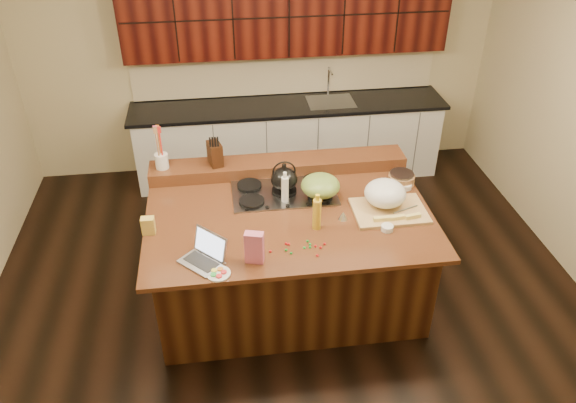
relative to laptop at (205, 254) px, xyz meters
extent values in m
cube|color=black|center=(0.70, 0.53, -0.98)|extent=(5.50, 5.00, 0.01)
cube|color=tan|center=(0.70, 3.04, 0.37)|extent=(5.50, 0.01, 2.70)
cube|color=black|center=(0.70, 0.53, -0.54)|extent=(2.22, 1.42, 0.88)
cube|color=black|center=(0.70, 0.53, -0.08)|extent=(2.40, 1.60, 0.04)
cube|color=black|center=(0.70, 1.23, 0.00)|extent=(2.40, 0.30, 0.12)
cube|color=gray|center=(0.70, 0.83, -0.05)|extent=(0.92, 0.52, 0.02)
cylinder|color=black|center=(0.40, 0.96, -0.03)|extent=(0.22, 0.22, 0.03)
cylinder|color=black|center=(1.00, 0.96, -0.03)|extent=(0.22, 0.22, 0.03)
cylinder|color=black|center=(0.40, 0.70, -0.03)|extent=(0.22, 0.22, 0.03)
cylinder|color=black|center=(1.00, 0.70, -0.03)|extent=(0.22, 0.22, 0.03)
cylinder|color=black|center=(0.70, 0.83, -0.03)|extent=(0.22, 0.22, 0.03)
cube|color=silver|center=(1.00, 2.70, -0.53)|extent=(3.60, 0.62, 0.90)
cube|color=black|center=(1.00, 2.70, -0.06)|extent=(3.70, 0.66, 0.04)
cube|color=gray|center=(1.50, 2.70, -0.04)|extent=(0.55, 0.42, 0.01)
cylinder|color=gray|center=(1.50, 2.88, 0.14)|extent=(0.02, 0.02, 0.36)
cube|color=black|center=(1.00, 2.85, 0.97)|extent=(3.60, 0.34, 0.90)
cube|color=tan|center=(1.00, 3.01, 0.22)|extent=(3.60, 0.03, 0.50)
ellipsoid|color=black|center=(0.70, 0.83, 0.09)|extent=(0.26, 0.26, 0.21)
ellipsoid|color=olive|center=(1.00, 0.70, 0.08)|extent=(0.41, 0.41, 0.19)
cube|color=#B7B7BC|center=(-0.03, -0.03, -0.05)|extent=(0.37, 0.37, 0.01)
cube|color=black|center=(-0.03, -0.03, -0.04)|extent=(0.27, 0.28, 0.00)
cube|color=#B7B7BC|center=(0.04, 0.04, 0.06)|extent=(0.26, 0.27, 0.20)
cube|color=silver|center=(0.04, 0.04, 0.06)|extent=(0.23, 0.24, 0.17)
cylinder|color=gold|center=(0.90, 0.29, 0.08)|extent=(0.08, 0.08, 0.27)
cylinder|color=silver|center=(0.69, 0.70, 0.07)|extent=(0.07, 0.07, 0.25)
cube|color=tan|center=(1.55, 0.42, -0.04)|extent=(0.61, 0.45, 0.03)
ellipsoid|color=white|center=(1.52, 0.51, 0.08)|extent=(0.35, 0.35, 0.22)
cube|color=#EDD872|center=(1.44, 0.28, -0.01)|extent=(0.13, 0.04, 0.04)
cube|color=#EDD872|center=(1.57, 0.28, -0.01)|extent=(0.13, 0.04, 0.04)
cube|color=#EDD872|center=(1.70, 0.28, -0.01)|extent=(0.13, 0.04, 0.04)
cylinder|color=gray|center=(1.68, 0.40, -0.02)|extent=(0.23, 0.10, 0.01)
cylinder|color=white|center=(1.46, 0.18, -0.04)|extent=(0.11, 0.11, 0.04)
cylinder|color=white|center=(1.61, 0.54, -0.04)|extent=(0.12, 0.12, 0.04)
cylinder|color=white|center=(1.80, 0.77, -0.04)|extent=(0.13, 0.13, 0.04)
cylinder|color=#996B3F|center=(1.78, 0.86, -0.01)|extent=(0.25, 0.25, 0.09)
cone|color=silver|center=(1.14, 0.38, -0.02)|extent=(0.09, 0.09, 0.07)
cube|color=#D16283|center=(0.36, -0.06, 0.07)|extent=(0.15, 0.11, 0.26)
cylinder|color=white|center=(0.09, -0.18, -0.05)|extent=(0.22, 0.22, 0.01)
cube|color=gold|center=(-0.45, 0.40, 0.01)|extent=(0.11, 0.08, 0.15)
cylinder|color=white|center=(-0.37, 1.23, 0.13)|extent=(0.13, 0.13, 0.14)
cube|color=black|center=(0.12, 1.23, 0.17)|extent=(0.15, 0.20, 0.22)
ellipsoid|color=red|center=(0.84, -0.07, -0.05)|extent=(0.02, 0.02, 0.02)
ellipsoid|color=#198C26|center=(0.65, -0.02, -0.05)|extent=(0.02, 0.02, 0.02)
ellipsoid|color=red|center=(0.62, 0.11, -0.05)|extent=(0.02, 0.02, 0.02)
ellipsoid|color=#198C26|center=(0.81, 0.07, -0.05)|extent=(0.02, 0.02, 0.02)
ellipsoid|color=red|center=(0.92, 0.06, -0.05)|extent=(0.02, 0.02, 0.02)
ellipsoid|color=#198C26|center=(0.61, 0.02, -0.05)|extent=(0.02, 0.02, 0.02)
ellipsoid|color=red|center=(0.88, 0.02, -0.05)|extent=(0.02, 0.02, 0.02)
ellipsoid|color=#198C26|center=(0.76, 0.03, -0.05)|extent=(0.02, 0.02, 0.02)
ellipsoid|color=red|center=(0.85, 0.04, -0.05)|extent=(0.02, 0.02, 0.02)
ellipsoid|color=#198C26|center=(0.80, 0.11, -0.05)|extent=(0.02, 0.02, 0.02)
ellipsoid|color=red|center=(0.64, 0.09, -0.05)|extent=(0.02, 0.02, 0.02)
ellipsoid|color=#198C26|center=(0.80, 0.03, -0.05)|extent=(0.02, 0.02, 0.02)
ellipsoid|color=red|center=(0.49, 0.03, -0.05)|extent=(0.02, 0.02, 0.02)
camera|label=1|loc=(0.17, -3.32, 2.66)|focal=35.00mm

